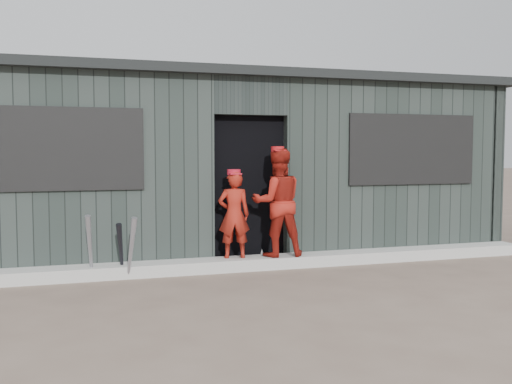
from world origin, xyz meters
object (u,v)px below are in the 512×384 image
object	(u,v)px
bat_right	(121,250)
player_red_right	(277,202)
bat_mid	(131,249)
player_red_left	(234,215)
player_grey_back	(259,213)
dugout	(224,166)
bat_left	(90,248)

from	to	relation	value
bat_right	player_red_right	size ratio (longest dim) A/B	0.50
bat_mid	player_red_right	distance (m)	1.98
bat_mid	player_red_left	world-z (taller)	player_red_left
player_grey_back	dugout	distance (m)	1.33
dugout	player_red_left	bearing A→B (deg)	-99.59
bat_right	bat_left	bearing A→B (deg)	-171.26
bat_left	bat_mid	size ratio (longest dim) A/B	1.04
bat_mid	dugout	world-z (taller)	dugout
player_red_left	player_red_right	world-z (taller)	player_red_right
bat_left	player_red_right	world-z (taller)	player_red_right
bat_left	player_grey_back	bearing A→B (deg)	16.38
bat_left	player_red_left	world-z (taller)	player_red_left
bat_mid	bat_right	bearing A→B (deg)	121.22
player_red_left	player_red_right	xyz separation A→B (m)	(0.58, -0.03, 0.15)
dugout	player_red_right	bearing A→B (deg)	-79.76
bat_right	player_red_left	world-z (taller)	player_red_left
bat_mid	player_grey_back	world-z (taller)	player_grey_back
dugout	bat_mid	bearing A→B (deg)	-129.47
player_grey_back	dugout	bearing A→B (deg)	-75.21
player_red_right	player_grey_back	size ratio (longest dim) A/B	1.06
player_red_right	player_grey_back	bearing A→B (deg)	-74.93
player_red_left	dugout	distance (m)	1.77
bat_right	player_red_left	xyz separation A→B (m)	(1.43, 0.12, 0.37)
player_red_left	bat_left	bearing A→B (deg)	13.44
bat_left	bat_mid	distance (m)	0.48
player_grey_back	player_red_right	bearing A→B (deg)	105.13
bat_mid	player_grey_back	distance (m)	1.99
bat_left	bat_right	distance (m)	0.36
bat_right	dugout	xyz separation A→B (m)	(1.71, 1.77, 0.95)
player_grey_back	dugout	xyz separation A→B (m)	(-0.21, 1.15, 0.62)
bat_right	dugout	bearing A→B (deg)	45.95
bat_right	player_red_right	bearing A→B (deg)	2.66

